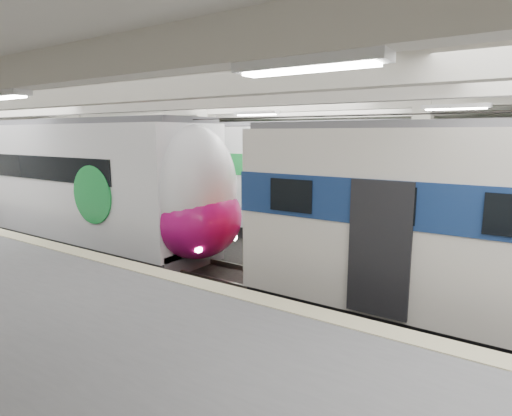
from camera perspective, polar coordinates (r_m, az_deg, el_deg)
The scene contains 3 objects.
station_hall at distance 11.42m, azimuth -10.53°, elevation 4.52°, with size 36.00×24.00×5.75m.
modern_emu at distance 17.57m, azimuth -21.54°, elevation 2.91°, with size 15.07×3.11×4.80m.
far_train at distance 18.76m, azimuth -0.69°, elevation 4.29°, with size 15.10×3.54×4.75m.
Camera 1 is at (8.00, -9.84, 4.28)m, focal length 30.00 mm.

